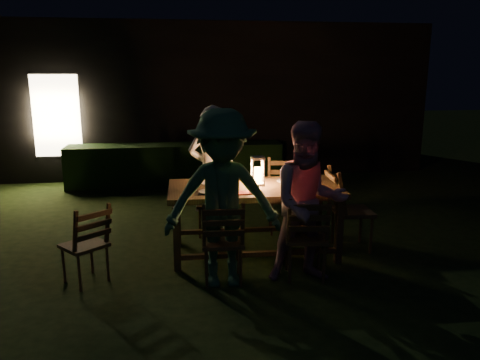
{
  "coord_description": "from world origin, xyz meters",
  "views": [
    {
      "loc": [
        -0.58,
        -5.5,
        2.2
      ],
      "look_at": [
        0.26,
        0.13,
        0.88
      ],
      "focal_mm": 35.0,
      "sensor_mm": 36.0,
      "label": 1
    }
  ],
  "objects": [
    {
      "name": "wineglass_a",
      "position": [
        0.1,
        0.16,
        0.94
      ],
      "size": [
        0.06,
        0.06,
        0.18
      ],
      "primitive_type": null,
      "color": "#59070F",
      "rests_on": "dining_table"
    },
    {
      "name": "lantern",
      "position": [
        0.44,
        -0.08,
        1.01
      ],
      "size": [
        0.16,
        0.16,
        0.35
      ],
      "color": "white",
      "rests_on": "dining_table"
    },
    {
      "name": "chair_near_left",
      "position": [
        -0.08,
        -0.88,
        0.29
      ],
      "size": [
        0.45,
        0.49,
        0.97
      ],
      "rotation": [
        0.0,
        0.0,
        -0.05
      ],
      "color": "#462C17",
      "rests_on": "ground"
    },
    {
      "name": "side_table",
      "position": [
        0.13,
        1.43,
        0.58
      ],
      "size": [
        0.48,
        0.48,
        0.65
      ],
      "color": "olive",
      "rests_on": "ground"
    },
    {
      "name": "napkin_left",
      "position": [
        0.23,
        -0.44,
        0.86
      ],
      "size": [
        0.18,
        0.14,
        0.01
      ],
      "primitive_type": "cube",
      "color": "red",
      "rests_on": "dining_table"
    },
    {
      "name": "person_opp_right",
      "position": [
        0.82,
        -0.96,
        0.86
      ],
      "size": [
        0.85,
        0.67,
        1.71
      ],
      "primitive_type": "imported",
      "rotation": [
        0.0,
        0.0,
        -0.03
      ],
      "color": "#C28596",
      "rests_on": "ground"
    },
    {
      "name": "dining_table",
      "position": [
        0.39,
        -0.12,
        0.77
      ],
      "size": [
        2.07,
        1.07,
        0.85
      ],
      "rotation": [
        0.0,
        0.0,
        -0.03
      ],
      "color": "#462C17",
      "rests_on": "ground"
    },
    {
      "name": "plate_far_left",
      "position": [
        -0.15,
        0.11,
        0.86
      ],
      "size": [
        0.25,
        0.25,
        0.01
      ],
      "primitive_type": "cylinder",
      "color": "white",
      "rests_on": "dining_table"
    },
    {
      "name": "napkin_right",
      "position": [
        0.93,
        -0.44,
        0.86
      ],
      "size": [
        0.18,
        0.14,
        0.01
      ],
      "primitive_type": "cube",
      "color": "red",
      "rests_on": "dining_table"
    },
    {
      "name": "phone",
      "position": [
        -0.24,
        -0.41,
        0.86
      ],
      "size": [
        0.14,
        0.07,
        0.01
      ],
      "primitive_type": "cube",
      "color": "black",
      "rests_on": "dining_table"
    },
    {
      "name": "wineglass_e",
      "position": [
        0.28,
        -0.42,
        0.94
      ],
      "size": [
        0.06,
        0.06,
        0.18
      ],
      "primitive_type": null,
      "color": "silver",
      "rests_on": "dining_table"
    },
    {
      "name": "chair_far_left",
      "position": [
        -0.03,
        0.66,
        0.29
      ],
      "size": [
        0.49,
        0.51,
        0.95
      ],
      "rotation": [
        0.0,
        0.0,
        2.99
      ],
      "color": "#462C17",
      "rests_on": "ground"
    },
    {
      "name": "wineglass_d",
      "position": [
        1.02,
        0.04,
        0.94
      ],
      "size": [
        0.06,
        0.06,
        0.18
      ],
      "primitive_type": null,
      "color": "#59070F",
      "rests_on": "dining_table"
    },
    {
      "name": "chair_near_right",
      "position": [
        0.82,
        -0.91,
        0.3
      ],
      "size": [
        0.51,
        0.54,
        0.99
      ],
      "rotation": [
        0.0,
        0.0,
        -0.16
      ],
      "color": "#462C17",
      "rests_on": "ground"
    },
    {
      "name": "wineglass_b",
      "position": [
        -0.33,
        -0.22,
        0.94
      ],
      "size": [
        0.06,
        0.06,
        0.18
      ],
      "primitive_type": null,
      "color": "#59070F",
      "rests_on": "dining_table"
    },
    {
      "name": "bottle_table",
      "position": [
        0.14,
        -0.12,
        0.99
      ],
      "size": [
        0.07,
        0.07,
        0.28
      ],
      "primitive_type": "cylinder",
      "color": "#0F471E",
      "rests_on": "dining_table"
    },
    {
      "name": "chair_far_right",
      "position": [
        0.97,
        0.63,
        0.32
      ],
      "size": [
        0.54,
        0.57,
        1.05
      ],
      "rotation": [
        0.0,
        0.0,
        2.99
      ],
      "color": "#462C17",
      "rests_on": "ground"
    },
    {
      "name": "person_opp_left",
      "position": [
        -0.08,
        -0.93,
        0.92
      ],
      "size": [
        1.21,
        0.72,
        1.85
      ],
      "primitive_type": "imported",
      "rotation": [
        0.0,
        0.0,
        -0.03
      ],
      "color": "#326541",
      "rests_on": "ground"
    },
    {
      "name": "wineglass_c",
      "position": [
        0.68,
        -0.41,
        0.94
      ],
      "size": [
        0.06,
        0.06,
        0.18
      ],
      "primitive_type": null,
      "color": "#59070F",
      "rests_on": "dining_table"
    },
    {
      "name": "plate_near_right",
      "position": [
        0.84,
        -0.36,
        0.86
      ],
      "size": [
        0.25,
        0.25,
        0.01
      ],
      "primitive_type": "cylinder",
      "color": "white",
      "rests_on": "dining_table"
    },
    {
      "name": "plate_far_right",
      "position": [
        0.85,
        0.08,
        0.86
      ],
      "size": [
        0.25,
        0.25,
        0.01
      ],
      "primitive_type": "cylinder",
      "color": "white",
      "rests_on": "dining_table"
    },
    {
      "name": "ice_bucket",
      "position": [
        0.13,
        1.43,
        0.76
      ],
      "size": [
        0.3,
        0.3,
        0.22
      ],
      "primitive_type": "cylinder",
      "color": "#A5A8AD",
      "rests_on": "side_table"
    },
    {
      "name": "bottle_bucket_b",
      "position": [
        0.18,
        1.47,
        0.81
      ],
      "size": [
        0.07,
        0.07,
        0.32
      ],
      "primitive_type": "cylinder",
      "color": "#0F471E",
      "rests_on": "side_table"
    },
    {
      "name": "chair_spare",
      "position": [
        -1.51,
        -0.69,
        0.28
      ],
      "size": [
        0.59,
        0.6,
        0.91
      ],
      "rotation": [
        0.0,
        0.0,
        0.71
      ],
      "color": "#462C17",
      "rests_on": "ground"
    },
    {
      "name": "garden_envelope",
      "position": [
        -0.01,
        6.15,
        1.58
      ],
      "size": [
        40.0,
        40.0,
        3.2
      ],
      "color": "black",
      "rests_on": "ground"
    },
    {
      "name": "bottle_bucket_a",
      "position": [
        0.08,
        1.39,
        0.81
      ],
      "size": [
        0.07,
        0.07,
        0.32
      ],
      "primitive_type": "cylinder",
      "color": "#0F471E",
      "rests_on": "side_table"
    },
    {
      "name": "plate_near_left",
      "position": [
        -0.16,
        -0.33,
        0.86
      ],
      "size": [
        0.25,
        0.25,
        0.01
      ],
      "primitive_type": "cylinder",
      "color": "white",
      "rests_on": "dining_table"
    },
    {
      "name": "chair_end",
      "position": [
        1.62,
        -0.16,
        0.33
      ],
      "size": [
        0.55,
        0.51,
        1.08
      ],
      "rotation": [
        0.0,
        0.0,
        -1.64
      ],
      "color": "#462C17",
      "rests_on": "ground"
    },
    {
      "name": "person_house_side",
      "position": [
        -0.04,
        0.71,
        0.89
      ],
      "size": [
        0.66,
        0.44,
        1.77
      ],
      "primitive_type": "imported",
      "rotation": [
        0.0,
        0.0,
        3.12
      ],
      "color": "silver",
      "rests_on": "ground"
    }
  ]
}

